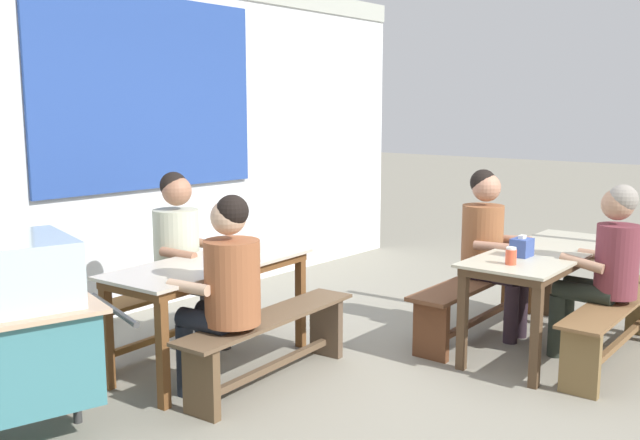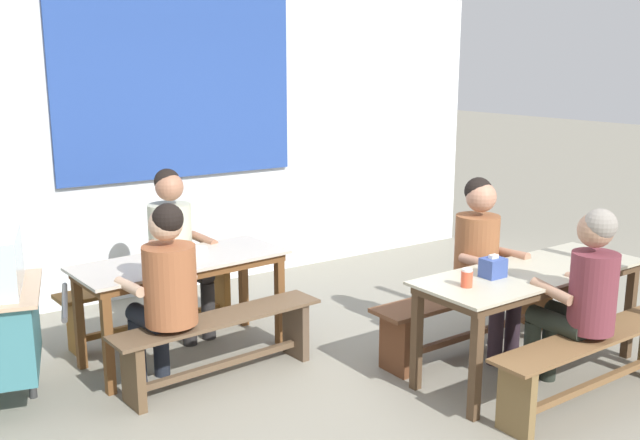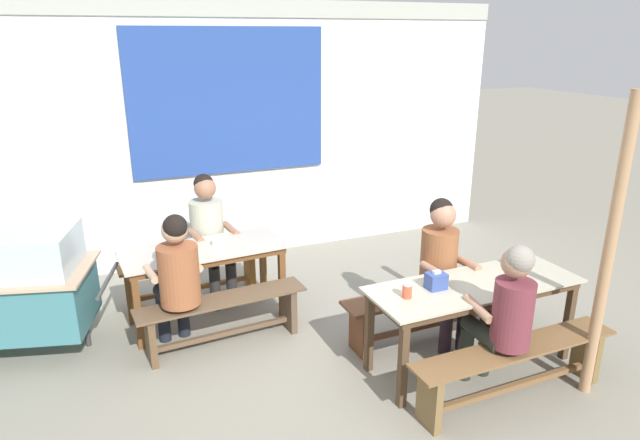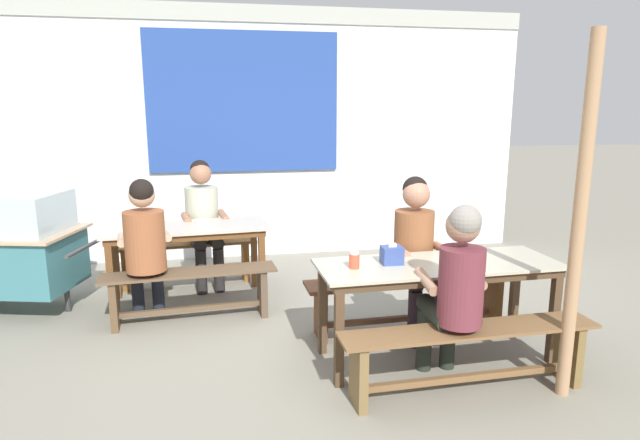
% 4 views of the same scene
% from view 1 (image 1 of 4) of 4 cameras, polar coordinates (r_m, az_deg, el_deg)
% --- Properties ---
extents(ground_plane, '(40.00, 40.00, 0.00)m').
position_cam_1_polar(ground_plane, '(4.89, 8.57, -12.55)').
color(ground_plane, gray).
extents(backdrop_wall, '(6.87, 0.23, 3.06)m').
position_cam_1_polar(backdrop_wall, '(6.49, -13.20, 7.15)').
color(backdrop_wall, white).
rests_on(backdrop_wall, ground_plane).
extents(dining_table_far, '(1.58, 0.76, 0.75)m').
position_cam_1_polar(dining_table_far, '(4.89, -8.95, -4.36)').
color(dining_table_far, beige).
rests_on(dining_table_far, ground_plane).
extents(dining_table_near, '(1.81, 0.69, 0.75)m').
position_cam_1_polar(dining_table_near, '(5.50, 18.03, -3.13)').
color(dining_table_near, '#BBB69C').
rests_on(dining_table_near, ground_plane).
extents(bench_far_back, '(1.51, 0.39, 0.46)m').
position_cam_1_polar(bench_far_back, '(5.35, -12.95, -7.27)').
color(bench_far_back, brown).
rests_on(bench_far_back, ground_plane).
extents(bench_far_front, '(1.54, 0.42, 0.46)m').
position_cam_1_polar(bench_far_front, '(4.65, -4.08, -9.70)').
color(bench_far_front, brown).
rests_on(bench_far_front, ground_plane).
extents(bench_near_back, '(1.79, 0.36, 0.46)m').
position_cam_1_polar(bench_near_back, '(5.78, 12.91, -5.93)').
color(bench_near_back, brown).
rests_on(bench_near_back, ground_plane).
extents(bench_near_front, '(1.76, 0.33, 0.46)m').
position_cam_1_polar(bench_near_front, '(5.44, 23.10, -7.62)').
color(bench_near_front, brown).
rests_on(bench_near_front, ground_plane).
extents(person_right_near_table, '(0.44, 0.53, 1.33)m').
position_cam_1_polar(person_right_near_table, '(5.68, 13.67, -1.62)').
color(person_right_near_table, '#2A1E26').
rests_on(person_right_near_table, ground_plane).
extents(person_near_front, '(0.41, 0.57, 1.29)m').
position_cam_1_polar(person_near_front, '(5.28, 22.31, -3.17)').
color(person_near_front, '#232A22').
rests_on(person_near_front, ground_plane).
extents(person_center_facing, '(0.50, 0.59, 1.34)m').
position_cam_1_polar(person_center_facing, '(5.33, -11.17, -2.24)').
color(person_center_facing, '#252323').
rests_on(person_center_facing, ground_plane).
extents(person_left_back_turned, '(0.49, 0.56, 1.29)m').
position_cam_1_polar(person_left_back_turned, '(4.30, -7.81, -5.13)').
color(person_left_back_turned, black).
rests_on(person_left_back_turned, ground_plane).
extents(tissue_box, '(0.15, 0.12, 0.15)m').
position_cam_1_polar(tissue_box, '(5.18, 16.21, -2.16)').
color(tissue_box, '#385099').
rests_on(tissue_box, dining_table_near).
extents(condiment_jar, '(0.07, 0.07, 0.12)m').
position_cam_1_polar(condiment_jar, '(4.89, 15.38, -2.86)').
color(condiment_jar, '#E05234').
rests_on(condiment_jar, dining_table_near).
extents(soup_bowl, '(0.14, 0.14, 0.05)m').
position_cam_1_polar(soup_bowl, '(4.99, -7.96, -2.75)').
color(soup_bowl, silver).
rests_on(soup_bowl, dining_table_far).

